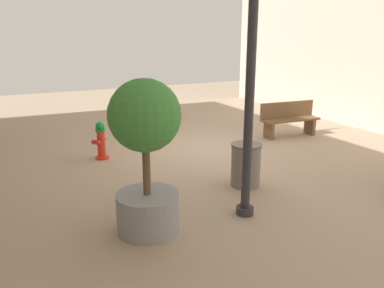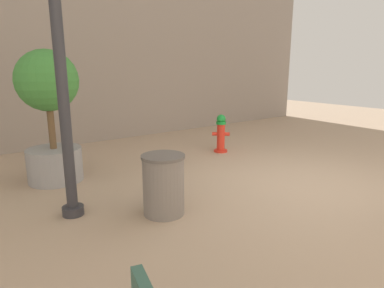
% 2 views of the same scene
% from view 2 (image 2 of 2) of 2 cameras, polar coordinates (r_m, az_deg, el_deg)
% --- Properties ---
extents(ground_plane, '(23.40, 23.40, 0.00)m').
position_cam_2_polar(ground_plane, '(5.90, 18.46, -6.65)').
color(ground_plane, tan).
extents(fire_hydrant, '(0.36, 0.36, 0.87)m').
position_cam_2_polar(fire_hydrant, '(7.65, 4.98, 1.84)').
color(fire_hydrant, red).
rests_on(fire_hydrant, ground_plane).
extents(planter_tree, '(1.00, 1.00, 2.21)m').
position_cam_2_polar(planter_tree, '(6.00, -23.22, 5.62)').
color(planter_tree, gray).
rests_on(planter_tree, ground_plane).
extents(street_lamp, '(0.36, 0.36, 3.71)m').
position_cam_2_polar(street_lamp, '(4.42, -22.06, 17.16)').
color(street_lamp, '#2D2D33').
rests_on(street_lamp, ground_plane).
extents(trash_bin, '(0.58, 0.58, 0.81)m').
position_cam_2_polar(trash_bin, '(4.44, -4.90, -6.95)').
color(trash_bin, slate).
rests_on(trash_bin, ground_plane).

